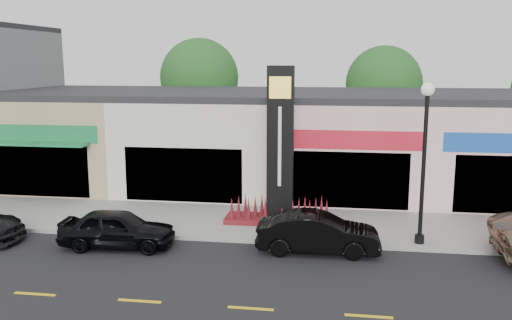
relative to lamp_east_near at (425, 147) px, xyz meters
The scene contains 13 objects.
ground 9.07m from the lamp_east_near, 162.65° to the right, with size 120.00×120.00×0.00m, color black.
sidewalk 8.89m from the lamp_east_near, 166.98° to the left, with size 52.00×4.30×0.15m, color gray.
curb 8.70m from the lamp_east_near, behind, with size 52.00×0.20×0.15m, color gray.
shop_beige 18.81m from the lamp_east_near, 151.49° to the left, with size 7.00×10.85×4.80m.
shop_cream 13.11m from the lamp_east_near, 136.64° to the left, with size 7.00×10.01×4.80m.
shop_pink_w 9.38m from the lamp_east_near, 105.57° to the left, with size 7.00×10.01×4.80m.
shop_pink_e 10.10m from the lamp_east_near, 63.37° to the left, with size 7.00×10.01×4.80m.
tree_rear_west 20.88m from the lamp_east_near, 125.22° to the left, with size 5.20×5.20×7.83m.
tree_rear_mid 17.06m from the lamp_east_near, 90.00° to the left, with size 4.80×4.80×7.29m.
lamp_east_near is the anchor object (origin of this frame).
pylon_sign 5.42m from the lamp_east_near, 161.25° to the left, with size 4.20×1.30×6.00m.
car_black_sedan 10.73m from the lamp_east_near, behind, with size 3.90×1.57×1.33m, color black.
car_black_conv 4.55m from the lamp_east_near, 163.56° to the right, with size 4.07×1.42×1.34m, color black.
Camera 1 is at (5.06, -15.91, 6.30)m, focal length 38.00 mm.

